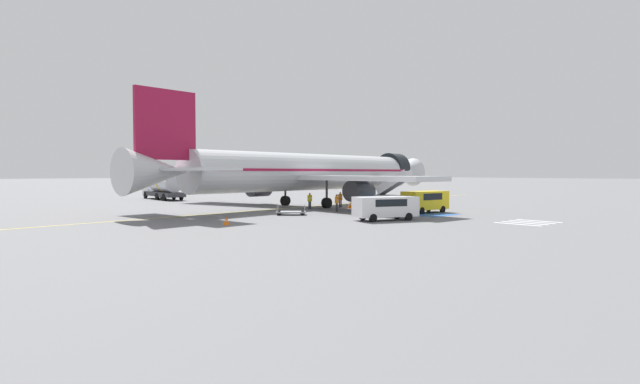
% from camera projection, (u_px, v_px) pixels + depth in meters
% --- Properties ---
extents(ground_plane, '(600.00, 600.00, 0.00)m').
position_uv_depth(ground_plane, '(322.00, 205.00, 57.41)').
color(ground_plane, slate).
extents(apron_leadline_yellow, '(76.92, 8.08, 0.01)m').
position_uv_depth(apron_leadline_yellow, '(315.00, 206.00, 56.23)').
color(apron_leadline_yellow, gold).
rests_on(apron_leadline_yellow, ground_plane).
extents(apron_stand_patch_blue, '(4.42, 10.30, 0.01)m').
position_uv_depth(apron_stand_patch_blue, '(402.00, 212.00, 47.27)').
color(apron_stand_patch_blue, '#2856A8').
rests_on(apron_stand_patch_blue, ground_plane).
extents(apron_walkway_bar_0, '(0.44, 3.60, 0.01)m').
position_uv_depth(apron_walkway_bar_0, '(517.00, 224.00, 36.49)').
color(apron_walkway_bar_0, silver).
rests_on(apron_walkway_bar_0, ground_plane).
extents(apron_walkway_bar_1, '(0.44, 3.60, 0.01)m').
position_uv_depth(apron_walkway_bar_1, '(525.00, 223.00, 37.30)').
color(apron_walkway_bar_1, silver).
rests_on(apron_walkway_bar_1, ground_plane).
extents(apron_walkway_bar_2, '(0.44, 3.60, 0.01)m').
position_uv_depth(apron_walkway_bar_2, '(532.00, 222.00, 38.12)').
color(apron_walkway_bar_2, silver).
rests_on(apron_walkway_bar_2, ground_plane).
extents(apron_walkway_bar_3, '(0.44, 3.60, 0.01)m').
position_uv_depth(apron_walkway_bar_3, '(539.00, 221.00, 38.93)').
color(apron_walkway_bar_3, silver).
rests_on(apron_walkway_bar_3, ground_plane).
extents(airliner, '(43.98, 35.28, 10.77)m').
position_uv_depth(airliner, '(311.00, 172.00, 55.61)').
color(airliner, silver).
rests_on(airliner, ground_plane).
extents(boarding_stairs_forward, '(2.68, 5.40, 4.18)m').
position_uv_depth(boarding_stairs_forward, '(394.00, 196.00, 60.03)').
color(boarding_stairs_forward, '#ADB2BA').
rests_on(boarding_stairs_forward, ground_plane).
extents(fuel_tanker, '(3.36, 10.56, 3.53)m').
position_uv_depth(fuel_tanker, '(163.00, 187.00, 69.92)').
color(fuel_tanker, '#38383D').
rests_on(fuel_tanker, ground_plane).
extents(service_van_0, '(4.90, 2.33, 2.03)m').
position_uv_depth(service_van_0, '(425.00, 200.00, 46.88)').
color(service_van_0, yellow).
rests_on(service_van_0, ground_plane).
extents(service_van_1, '(5.38, 3.71, 1.88)m').
position_uv_depth(service_van_1, '(385.00, 206.00, 39.36)').
color(service_van_1, silver).
rests_on(service_van_1, ground_plane).
extents(baggage_cart, '(2.94, 2.85, 0.87)m').
position_uv_depth(baggage_cart, '(291.00, 212.00, 44.45)').
color(baggage_cart, gray).
rests_on(baggage_cart, ground_plane).
extents(ground_crew_0, '(0.46, 0.47, 1.75)m').
position_uv_depth(ground_crew_0, '(353.00, 198.00, 54.32)').
color(ground_crew_0, black).
rests_on(ground_crew_0, ground_plane).
extents(ground_crew_1, '(0.47, 0.31, 1.68)m').
position_uv_depth(ground_crew_1, '(310.00, 200.00, 51.29)').
color(ground_crew_1, '#2D2D33').
rests_on(ground_crew_1, ground_plane).
extents(ground_crew_2, '(0.36, 0.48, 1.69)m').
position_uv_depth(ground_crew_2, '(337.00, 202.00, 48.12)').
color(ground_crew_2, '#2D2D33').
rests_on(ground_crew_2, ground_plane).
extents(ground_crew_3, '(0.43, 0.48, 1.67)m').
position_uv_depth(ground_crew_3, '(340.00, 199.00, 53.96)').
color(ground_crew_3, '#2D2D33').
rests_on(ground_crew_3, ground_plane).
extents(traffic_cone_0, '(0.53, 0.53, 0.58)m').
position_uv_depth(traffic_cone_0, '(226.00, 221.00, 35.97)').
color(traffic_cone_0, orange).
rests_on(traffic_cone_0, ground_plane).
extents(traffic_cone_1, '(0.63, 0.63, 0.69)m').
position_uv_depth(traffic_cone_1, '(350.00, 205.00, 52.64)').
color(traffic_cone_1, orange).
rests_on(traffic_cone_1, ground_plane).
extents(traffic_cone_2, '(0.58, 0.58, 0.64)m').
position_uv_depth(traffic_cone_2, '(358.00, 211.00, 45.09)').
color(traffic_cone_2, orange).
rests_on(traffic_cone_2, ground_plane).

